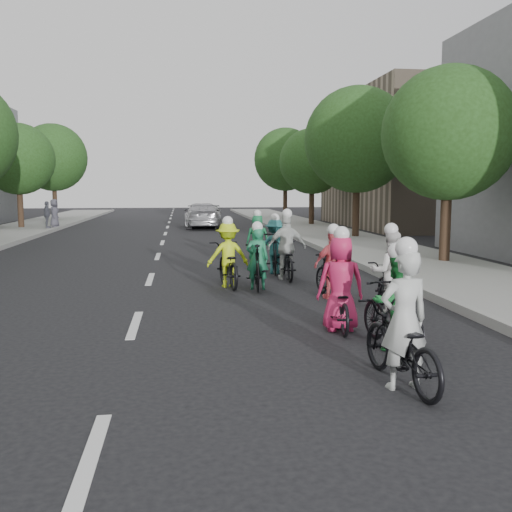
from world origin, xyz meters
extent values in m
plane|color=black|center=(0.00, 0.00, 0.00)|extent=(120.00, 120.00, 0.00)
cube|color=gray|center=(8.00, 10.00, 0.07)|extent=(4.00, 80.00, 0.15)
cube|color=#999993|center=(6.05, 10.00, 0.09)|extent=(0.18, 80.00, 0.18)
cube|color=gray|center=(16.00, 24.00, 4.00)|extent=(10.00, 14.00, 8.00)
cylinder|color=black|center=(-8.20, 24.00, 1.14)|extent=(0.32, 0.32, 2.27)
sphere|color=#214216|center=(-8.20, 24.00, 3.97)|extent=(4.00, 4.00, 4.00)
cylinder|color=black|center=(-8.20, 33.00, 1.24)|extent=(0.32, 0.32, 2.48)
sphere|color=#214216|center=(-8.20, 33.00, 4.53)|extent=(4.80, 4.80, 4.80)
cylinder|color=black|center=(8.80, 6.60, 1.14)|extent=(0.32, 0.32, 2.27)
sphere|color=#214216|center=(8.80, 6.60, 3.97)|extent=(4.00, 4.00, 4.00)
cylinder|color=black|center=(8.80, 15.60, 1.24)|extent=(0.32, 0.32, 2.48)
sphere|color=#214216|center=(8.80, 15.60, 4.53)|extent=(4.80, 4.80, 4.80)
cylinder|color=black|center=(8.80, 24.60, 1.14)|extent=(0.32, 0.32, 2.27)
sphere|color=#214216|center=(8.80, 24.60, 3.97)|extent=(4.00, 4.00, 4.00)
cylinder|color=black|center=(8.80, 33.60, 1.24)|extent=(0.32, 0.32, 2.48)
sphere|color=#214216|center=(8.80, 33.60, 4.53)|extent=(4.80, 4.80, 4.80)
imported|color=black|center=(3.38, -3.50, 0.49)|extent=(0.84, 1.91, 0.97)
imported|color=#BBBFBB|center=(3.38, -3.60, 0.82)|extent=(0.64, 0.46, 1.65)
sphere|color=white|center=(3.38, -3.60, 1.67)|extent=(0.26, 0.26, 0.26)
imported|color=black|center=(3.87, -1.97, 0.50)|extent=(0.77, 1.73, 1.00)
imported|color=#1A782F|center=(3.87, -2.07, 0.72)|extent=(0.78, 0.66, 1.43)
sphere|color=white|center=(3.87, -2.07, 1.45)|extent=(0.26, 0.26, 0.26)
imported|color=black|center=(1.91, 3.69, 0.52)|extent=(0.92, 2.04, 1.04)
imported|color=#C5E219|center=(1.91, 3.59, 0.77)|extent=(1.06, 0.69, 1.54)
sphere|color=white|center=(1.91, 3.59, 1.56)|extent=(0.26, 0.26, 0.26)
imported|color=black|center=(4.01, 1.94, 0.49)|extent=(0.74, 1.68, 0.98)
imported|color=#DD4E5A|center=(4.01, 1.84, 0.73)|extent=(0.90, 0.50, 1.46)
sphere|color=white|center=(4.01, 1.84, 1.48)|extent=(0.26, 0.26, 0.26)
imported|color=black|center=(3.41, -0.73, 0.42)|extent=(0.73, 1.66, 0.85)
imported|color=#C82052|center=(3.41, -0.83, 0.79)|extent=(0.82, 0.58, 1.58)
sphere|color=white|center=(3.41, -0.83, 1.60)|extent=(0.26, 0.26, 0.26)
imported|color=black|center=(2.56, 3.27, 0.54)|extent=(0.66, 1.83, 1.08)
imported|color=#217950|center=(2.56, 3.17, 0.72)|extent=(0.55, 0.39, 1.44)
sphere|color=white|center=(2.56, 3.17, 1.46)|extent=(0.26, 0.26, 0.26)
imported|color=black|center=(4.72, 0.48, 0.45)|extent=(0.83, 1.78, 0.90)
imported|color=white|center=(4.72, 0.38, 0.78)|extent=(0.83, 0.69, 1.56)
sphere|color=white|center=(4.72, 0.38, 1.58)|extent=(0.26, 0.26, 0.26)
imported|color=black|center=(3.37, 5.68, 0.57)|extent=(0.75, 1.93, 1.13)
imported|color=#216263|center=(3.37, 5.58, 0.76)|extent=(1.04, 0.68, 1.51)
sphere|color=white|center=(3.37, 5.58, 1.53)|extent=(0.26, 0.26, 0.26)
imported|color=black|center=(3.51, 4.62, 0.47)|extent=(0.66, 1.81, 0.95)
imported|color=silver|center=(3.51, 4.52, 0.84)|extent=(0.99, 0.43, 1.68)
sphere|color=white|center=(3.51, 4.52, 1.70)|extent=(0.26, 0.26, 0.26)
imported|color=black|center=(3.25, 8.33, 0.48)|extent=(0.50, 1.61, 0.96)
imported|color=#17683B|center=(3.25, 8.23, 0.76)|extent=(0.76, 0.51, 1.51)
sphere|color=white|center=(3.25, 8.23, 1.53)|extent=(0.26, 0.26, 0.26)
imported|color=#B8B8BD|center=(2.06, 24.11, 0.73)|extent=(2.06, 5.06, 1.47)
imported|color=white|center=(2.80, 29.99, 0.66)|extent=(1.91, 3.98, 1.31)
imported|color=#545562|center=(-6.49, 22.78, 0.89)|extent=(0.44, 0.90, 1.48)
imported|color=#474652|center=(-6.30, 23.71, 0.94)|extent=(0.55, 0.80, 1.58)
camera|label=1|loc=(0.82, -9.82, 2.35)|focal=40.00mm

